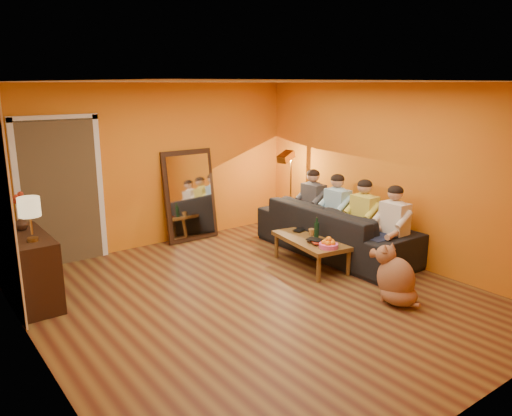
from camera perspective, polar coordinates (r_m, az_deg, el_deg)
room_shell at (r=6.15m, az=-1.90°, el=2.00°), size 5.00×5.50×2.60m
doorway_recess at (r=7.80m, az=-21.65°, el=1.72°), size 1.06×0.30×2.10m
door_jamb_left at (r=7.56m, az=-25.55°, el=0.97°), size 0.08×0.06×2.20m
door_jamb_right at (r=7.85m, az=-17.41°, el=2.14°), size 0.08×0.06×2.20m
door_header at (r=7.54m, az=-22.14°, el=9.53°), size 1.22×0.06×0.08m
mirror_frame at (r=8.42m, az=-7.59°, el=1.44°), size 0.92×0.27×1.51m
mirror_glass at (r=8.39m, az=-7.45°, el=1.39°), size 0.78×0.21×1.35m
sideboard at (r=6.60m, az=-24.36°, el=-6.34°), size 0.44×1.18×0.85m
table_lamp at (r=6.12m, az=-24.38°, el=-1.20°), size 0.24×0.24×0.51m
sofa at (r=7.84m, az=9.05°, el=-2.37°), size 2.65×1.04×0.78m
coffee_table at (r=7.28m, az=6.28°, el=-5.05°), size 0.79×1.30×0.42m
floor_lamp at (r=8.67m, az=3.98°, el=1.61°), size 0.35×0.30×1.44m
dog at (r=6.24m, az=15.73°, el=-7.31°), size 0.44×0.65×0.73m
person_far_left at (r=7.25m, az=15.48°, el=-2.25°), size 0.70×0.44×1.22m
person_mid_left at (r=7.58m, az=12.22°, el=-1.35°), size 0.70×0.44×1.22m
person_mid_right at (r=7.94m, az=9.25°, el=-0.51°), size 0.70×0.44×1.22m
person_far_right at (r=8.32m, az=6.55°, el=0.25°), size 0.70×0.44×1.22m
fruit_bowl at (r=6.82m, az=8.30°, el=-3.89°), size 0.26×0.26×0.16m
wine_bottle at (r=7.17m, az=6.93°, el=-2.32°), size 0.07×0.07×0.31m
tumbler at (r=7.36m, az=6.39°, el=-2.73°), size 0.11×0.11×0.09m
laptop at (r=7.57m, az=5.53°, el=-2.50°), size 0.39×0.31×0.03m
book_lower at (r=6.95m, az=6.36°, el=-4.05°), size 0.21×0.26×0.02m
book_mid at (r=6.96m, az=6.37°, el=-3.86°), size 0.26×0.30×0.02m
book_upper at (r=6.93m, az=6.43°, el=-3.76°), size 0.21×0.25×0.02m
vase at (r=6.68m, az=-25.28°, el=-1.57°), size 0.17×0.17×0.17m
flowers at (r=6.62m, az=-25.53°, el=0.70°), size 0.17×0.17×0.48m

